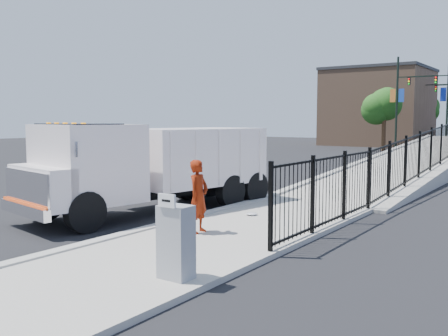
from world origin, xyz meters
The scene contains 16 objects.
ground centered at (0.00, 0.00, 0.00)m, with size 120.00×120.00×0.00m, color black.
sidewalk centered at (1.93, -2.00, 0.06)m, with size 3.55×12.00×0.12m, color #9E998E.
curb centered at (0.00, -2.00, 0.08)m, with size 0.30×12.00×0.16m, color #ADAAA3.
ramp centered at (2.12, 16.00, 0.00)m, with size 3.95×24.00×1.70m, color #9E998E.
iron_fence centered at (3.55, 12.00, 0.90)m, with size 0.10×28.00×1.80m, color black.
truck centered at (-1.87, 0.18, 1.53)m, with size 3.91×8.27×2.72m.
worker centered at (1.30, -1.49, 0.99)m, with size 0.63×0.41×1.73m, color maroon.
utility_cabinet centered at (3.10, -4.43, 0.75)m, with size 0.55×0.40×1.25m, color gray.
arrow_sign centered at (3.10, -4.65, 1.48)m, with size 0.35×0.04×0.22m, color white.
debris centered at (1.22, 1.06, 0.16)m, with size 0.33×0.33×0.08m, color silver.
light_pole_0 centered at (-3.38, 32.22, 4.36)m, with size 3.77×0.22×8.00m.
light_pole_1 centered at (-0.09, 32.56, 4.36)m, with size 3.77×0.22×8.00m.
light_pole_2 centered at (-4.36, 43.40, 4.36)m, with size 3.77×0.22×8.00m.
tree_0 centered at (-5.27, 34.06, 3.96)m, with size 3.01×3.01×5.51m.
tree_2 centered at (-5.35, 49.90, 3.96)m, with size 2.87×2.87×5.44m.
building centered at (-9.00, 44.00, 4.00)m, with size 10.00×10.00×8.00m, color #8C664C.
Camera 1 is at (8.46, -10.73, 2.80)m, focal length 40.00 mm.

